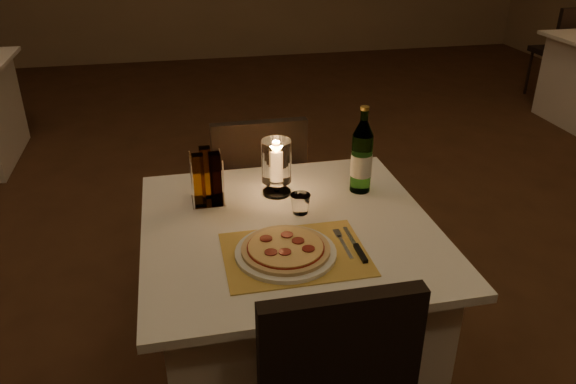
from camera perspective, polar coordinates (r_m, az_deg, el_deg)
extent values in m
cube|color=#472917|center=(2.81, 2.96, -11.02)|extent=(8.00, 10.00, 0.02)
cube|color=white|center=(2.16, 0.11, -12.27)|extent=(0.88, 0.88, 0.71)
cube|color=white|center=(1.94, 0.12, -3.81)|extent=(1.00, 1.00, 0.03)
cube|color=black|center=(1.49, 5.32, -16.93)|extent=(0.42, 0.05, 0.42)
cube|color=black|center=(2.76, -3.37, -0.18)|extent=(0.42, 0.42, 0.05)
cube|color=black|center=(2.50, -2.85, 2.61)|extent=(0.42, 0.05, 0.42)
cylinder|color=black|center=(3.05, -0.60, -2.45)|extent=(0.03, 0.03, 0.44)
cylinder|color=black|center=(3.01, -6.96, -3.10)|extent=(0.03, 0.03, 0.44)
cylinder|color=black|center=(2.76, 0.82, -5.85)|extent=(0.03, 0.03, 0.44)
cylinder|color=black|center=(2.72, -6.23, -6.63)|extent=(0.03, 0.03, 0.44)
cube|color=gold|center=(1.78, 0.72, -6.31)|extent=(0.45, 0.34, 0.00)
cylinder|color=white|center=(1.77, -0.23, -6.18)|extent=(0.32, 0.32, 0.01)
cylinder|color=#D8B77F|center=(1.77, -0.24, -5.83)|extent=(0.28, 0.28, 0.01)
cylinder|color=maroon|center=(1.76, -0.24, -5.62)|extent=(0.24, 0.24, 0.00)
cylinder|color=#EACC7F|center=(1.76, -0.24, -5.53)|extent=(0.24, 0.24, 0.00)
cylinder|color=maroon|center=(1.78, 1.03, -4.96)|extent=(0.04, 0.04, 0.00)
cylinder|color=maroon|center=(1.81, -0.10, -4.36)|extent=(0.04, 0.04, 0.00)
cylinder|color=maroon|center=(1.79, -2.24, -4.74)|extent=(0.04, 0.04, 0.00)
cylinder|color=maroon|center=(1.72, -1.74, -6.13)|extent=(0.04, 0.04, 0.00)
cylinder|color=maroon|center=(1.73, -0.32, -6.10)|extent=(0.04, 0.04, 0.00)
cylinder|color=maroon|center=(1.74, 2.09, -5.77)|extent=(0.04, 0.04, 0.00)
cube|color=silver|center=(1.82, 5.82, -5.58)|extent=(0.01, 0.14, 0.00)
cube|color=silver|center=(1.89, 5.05, -4.22)|extent=(0.02, 0.05, 0.00)
cube|color=black|center=(1.79, 7.38, -6.17)|extent=(0.02, 0.10, 0.01)
cube|color=silver|center=(1.88, 6.30, -4.50)|extent=(0.01, 0.12, 0.00)
cylinder|color=#6FB15F|center=(2.14, 7.46, 2.91)|extent=(0.08, 0.08, 0.23)
cylinder|color=#6FB15F|center=(2.07, 7.77, 7.70)|extent=(0.03, 0.03, 0.04)
cylinder|color=gold|center=(2.06, 7.82, 8.43)|extent=(0.03, 0.03, 0.01)
cylinder|color=silver|center=(2.15, 7.45, 2.78)|extent=(0.08, 0.08, 0.09)
cylinder|color=white|center=(2.15, -1.16, -0.01)|extent=(0.11, 0.11, 0.01)
cylinder|color=white|center=(2.14, -1.16, 0.64)|extent=(0.02, 0.02, 0.04)
cylinder|color=white|center=(2.09, -1.19, 3.17)|extent=(0.11, 0.11, 0.16)
cylinder|color=white|center=(2.10, -1.19, 2.76)|extent=(0.03, 0.03, 0.12)
ellipsoid|color=orange|center=(2.07, -1.21, 4.67)|extent=(0.02, 0.02, 0.03)
cube|color=white|center=(2.11, -8.07, -0.92)|extent=(0.12, 0.12, 0.01)
cylinder|color=white|center=(2.01, -9.66, 0.55)|extent=(0.01, 0.01, 0.18)
cylinder|color=white|center=(2.02, -6.56, 0.84)|extent=(0.01, 0.01, 0.18)
cylinder|color=white|center=(2.11, -9.84, 1.85)|extent=(0.01, 0.01, 0.18)
cylinder|color=white|center=(2.12, -6.88, 2.13)|extent=(0.01, 0.01, 0.18)
cube|color=#BF8C33|center=(2.03, -9.03, 1.17)|extent=(0.04, 0.04, 0.20)
cube|color=#3F1E14|center=(2.04, -7.35, 1.33)|extent=(0.04, 0.04, 0.20)
cube|color=#BF8C33|center=(2.09, -8.32, 1.95)|extent=(0.04, 0.04, 0.20)
cylinder|color=black|center=(5.65, -26.85, 8.77)|extent=(0.03, 0.03, 0.44)
cube|color=black|center=(6.20, 25.85, 12.71)|extent=(0.42, 0.42, 0.05)
cylinder|color=black|center=(6.48, 25.78, 11.04)|extent=(0.03, 0.03, 0.44)
cylinder|color=black|center=(6.28, 23.25, 11.10)|extent=(0.03, 0.03, 0.44)
cylinder|color=black|center=(6.02, 25.01, 10.12)|extent=(0.03, 0.03, 0.44)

